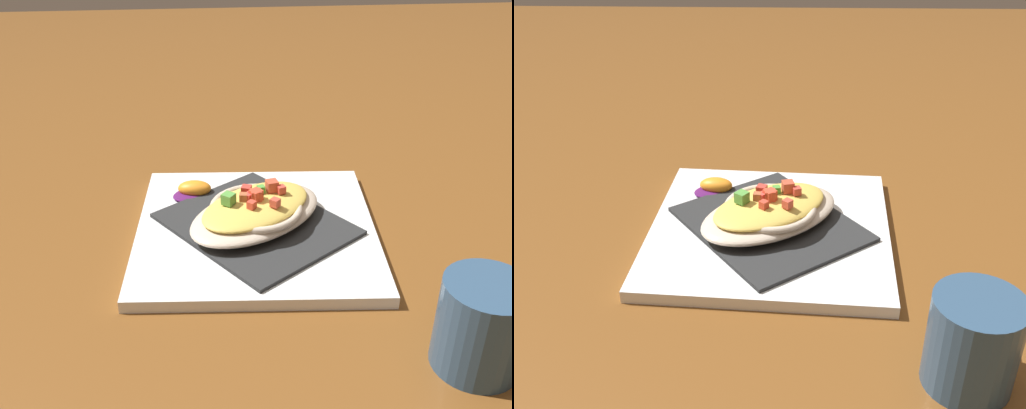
% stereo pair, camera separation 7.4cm
% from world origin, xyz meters
% --- Properties ---
extents(ground_plane, '(2.60, 2.60, 0.00)m').
position_xyz_m(ground_plane, '(0.00, 0.00, 0.00)').
color(ground_plane, brown).
extents(square_plate, '(0.31, 0.31, 0.01)m').
position_xyz_m(square_plate, '(0.00, 0.00, 0.01)').
color(square_plate, white).
rests_on(square_plate, ground_plane).
extents(folded_napkin, '(0.26, 0.27, 0.00)m').
position_xyz_m(folded_napkin, '(0.00, 0.00, 0.02)').
color(folded_napkin, '#282A2B').
rests_on(folded_napkin, square_plate).
extents(gratin_dish, '(0.21, 0.20, 0.05)m').
position_xyz_m(gratin_dish, '(0.00, -0.00, 0.04)').
color(gratin_dish, beige).
rests_on(gratin_dish, folded_napkin).
extents(orange_garnish, '(0.06, 0.05, 0.02)m').
position_xyz_m(orange_garnish, '(0.08, -0.08, 0.02)').
color(orange_garnish, '#4E1758').
rests_on(orange_garnish, square_plate).
extents(coffee_mug, '(0.08, 0.11, 0.09)m').
position_xyz_m(coffee_mug, '(-0.18, 0.23, 0.04)').
color(coffee_mug, '#2F4E6E').
rests_on(coffee_mug, ground_plane).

